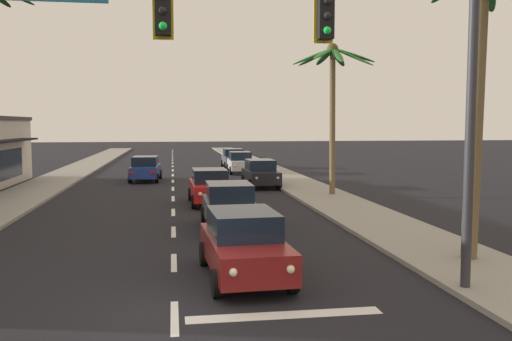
% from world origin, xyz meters
% --- Properties ---
extents(ground_plane, '(220.00, 220.00, 0.00)m').
position_xyz_m(ground_plane, '(0.00, 0.00, 0.00)').
color(ground_plane, black).
extents(sidewalk_right, '(3.20, 110.00, 0.14)m').
position_xyz_m(sidewalk_right, '(7.80, 20.00, 0.07)').
color(sidewalk_right, gray).
rests_on(sidewalk_right, ground).
extents(sidewalk_left, '(3.20, 110.00, 0.14)m').
position_xyz_m(sidewalk_left, '(-7.80, 20.00, 0.07)').
color(sidewalk_left, gray).
rests_on(sidewalk_left, ground).
extents(lane_markings, '(4.28, 89.96, 0.01)m').
position_xyz_m(lane_markings, '(0.46, 20.46, 0.00)').
color(lane_markings, silver).
rests_on(lane_markings, ground).
extents(traffic_signal_mast, '(10.21, 0.41, 7.29)m').
position_xyz_m(traffic_signal_mast, '(3.45, 0.21, 5.29)').
color(traffic_signal_mast, '#2D2D33').
rests_on(traffic_signal_mast, ground).
extents(sedan_lead_at_stop_bar, '(2.11, 4.51, 1.68)m').
position_xyz_m(sedan_lead_at_stop_bar, '(1.74, 2.23, 0.85)').
color(sedan_lead_at_stop_bar, maroon).
rests_on(sedan_lead_at_stop_bar, ground).
extents(sedan_third_in_queue, '(1.95, 4.45, 1.68)m').
position_xyz_m(sedan_third_in_queue, '(2.05, 8.67, 0.85)').
color(sedan_third_in_queue, '#4C515B').
rests_on(sedan_third_in_queue, ground).
extents(sedan_fifth_in_queue, '(2.01, 4.48, 1.68)m').
position_xyz_m(sedan_fifth_in_queue, '(1.77, 15.11, 0.85)').
color(sedan_fifth_in_queue, red).
rests_on(sedan_fifth_in_queue, ground).
extents(sedan_oncoming_far, '(2.12, 4.52, 1.68)m').
position_xyz_m(sedan_oncoming_far, '(-1.82, 26.40, 0.85)').
color(sedan_oncoming_far, navy).
rests_on(sedan_oncoming_far, ground).
extents(sedan_parked_nearest_kerb, '(2.01, 4.48, 1.68)m').
position_xyz_m(sedan_parked_nearest_kerb, '(5.27, 31.39, 0.85)').
color(sedan_parked_nearest_kerb, silver).
rests_on(sedan_parked_nearest_kerb, ground).
extents(sedan_parked_mid_kerb, '(1.95, 4.45, 1.68)m').
position_xyz_m(sedan_parked_mid_kerb, '(5.31, 36.62, 0.85)').
color(sedan_parked_mid_kerb, '#4C515B').
rests_on(sedan_parked_mid_kerb, ground).
extents(sedan_parked_far_kerb, '(1.99, 4.47, 1.68)m').
position_xyz_m(sedan_parked_far_kerb, '(5.32, 21.70, 0.85)').
color(sedan_parked_far_kerb, black).
rests_on(sedan_parked_far_kerb, ground).
extents(palm_right_nearest, '(3.60, 3.73, 8.40)m').
position_xyz_m(palm_right_nearest, '(8.19, 2.74, 5.68)').
color(palm_right_nearest, brown).
rests_on(palm_right_nearest, ground).
extents(palm_right_second, '(4.48, 4.49, 8.05)m').
position_xyz_m(palm_right_second, '(8.32, 16.78, 6.15)').
color(palm_right_second, brown).
rests_on(palm_right_second, ground).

